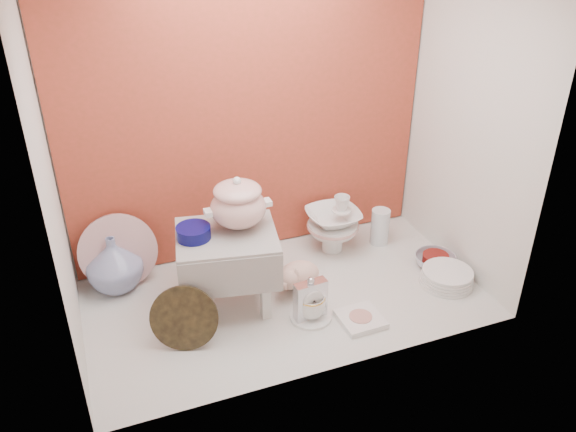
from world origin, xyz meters
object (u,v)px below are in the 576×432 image
object	(u,v)px
gold_rim_teacup	(311,306)
soup_tureen	(238,202)
plush_pig	(299,275)
mantel_clock	(310,299)
porcelain_tower	(333,224)
dinner_plate_stack	(447,277)
step_stool	(228,270)
blue_white_vase	(114,263)
crystal_bowl	(435,261)
floral_platter	(118,252)

from	to	relation	value
gold_rim_teacup	soup_tureen	bearing A→B (deg)	131.79
soup_tureen	plush_pig	world-z (taller)	soup_tureen
mantel_clock	porcelain_tower	bearing A→B (deg)	49.99
soup_tureen	dinner_plate_stack	distance (m)	1.08
step_stool	porcelain_tower	xyz separation A→B (m)	(0.63, 0.25, -0.03)
soup_tureen	blue_white_vase	xyz separation A→B (m)	(-0.53, 0.27, -0.36)
soup_tureen	step_stool	bearing A→B (deg)	-151.11
mantel_clock	dinner_plate_stack	bearing A→B (deg)	-5.23
crystal_bowl	plush_pig	bearing A→B (deg)	173.74
soup_tureen	blue_white_vase	size ratio (longest dim) A/B	1.03
porcelain_tower	mantel_clock	bearing A→B (deg)	-124.19
gold_rim_teacup	dinner_plate_stack	size ratio (longest dim) A/B	0.51
step_stool	gold_rim_teacup	world-z (taller)	step_stool
dinner_plate_stack	plush_pig	bearing A→B (deg)	161.86
crystal_bowl	porcelain_tower	world-z (taller)	porcelain_tower
soup_tureen	floral_platter	world-z (taller)	soup_tureen
mantel_clock	porcelain_tower	size ratio (longest dim) A/B	0.69
floral_platter	gold_rim_teacup	bearing A→B (deg)	-37.19
floral_platter	plush_pig	bearing A→B (deg)	-23.61
step_stool	gold_rim_teacup	size ratio (longest dim) A/B	3.28
step_stool	porcelain_tower	size ratio (longest dim) A/B	1.38
crystal_bowl	porcelain_tower	size ratio (longest dim) A/B	0.65
step_stool	porcelain_tower	world-z (taller)	step_stool
mantel_clock	crystal_bowl	distance (m)	0.76
soup_tureen	floral_platter	distance (m)	0.67
plush_pig	crystal_bowl	size ratio (longest dim) A/B	1.26
gold_rim_teacup	porcelain_tower	bearing A→B (deg)	55.99
gold_rim_teacup	dinner_plate_stack	xyz separation A→B (m)	(0.71, 0.00, -0.03)
mantel_clock	gold_rim_teacup	xyz separation A→B (m)	(0.00, 0.00, -0.04)
floral_platter	blue_white_vase	distance (m)	0.06
mantel_clock	crystal_bowl	xyz separation A→B (m)	(0.74, 0.15, -0.08)
dinner_plate_stack	blue_white_vase	bearing A→B (deg)	160.20
soup_tureen	porcelain_tower	world-z (taller)	soup_tureen
floral_platter	blue_white_vase	world-z (taller)	floral_platter
mantel_clock	plush_pig	world-z (taller)	mantel_clock
blue_white_vase	porcelain_tower	xyz separation A→B (m)	(1.09, -0.06, 0.02)
step_stool	floral_platter	bearing A→B (deg)	153.03
step_stool	dinner_plate_stack	xyz separation A→B (m)	(1.01, -0.22, -0.15)
porcelain_tower	step_stool	bearing A→B (deg)	-158.04
gold_rim_teacup	porcelain_tower	world-z (taller)	porcelain_tower
plush_pig	gold_rim_teacup	world-z (taller)	plush_pig
plush_pig	blue_white_vase	bearing A→B (deg)	142.43
soup_tureen	blue_white_vase	bearing A→B (deg)	153.03
blue_white_vase	dinner_plate_stack	world-z (taller)	blue_white_vase
soup_tureen	floral_platter	bearing A→B (deg)	149.40
floral_platter	crystal_bowl	bearing A→B (deg)	-15.71
crystal_bowl	soup_tureen	bearing A→B (deg)	173.19
step_stool	blue_white_vase	xyz separation A→B (m)	(-0.47, 0.31, -0.05)
dinner_plate_stack	crystal_bowl	world-z (taller)	dinner_plate_stack
step_stool	dinner_plate_stack	distance (m)	1.05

